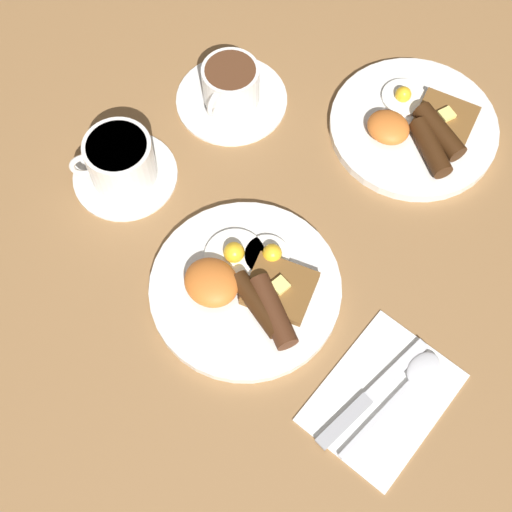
{
  "coord_description": "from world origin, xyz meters",
  "views": [
    {
      "loc": [
        0.25,
        -0.27,
        0.88
      ],
      "look_at": [
        -0.01,
        0.04,
        0.03
      ],
      "focal_mm": 50.0,
      "sensor_mm": 36.0,
      "label": 1
    }
  ],
  "objects_px": {
    "breakfast_plate_far": "(416,127)",
    "knife": "(367,399)",
    "teacup_near": "(121,163)",
    "spoon": "(414,379)",
    "breakfast_plate_near": "(246,287)",
    "teacup_far": "(231,89)"
  },
  "relations": [
    {
      "from": "breakfast_plate_far",
      "to": "knife",
      "type": "distance_m",
      "value": 0.41
    },
    {
      "from": "teacup_near",
      "to": "spoon",
      "type": "xyz_separation_m",
      "value": [
        0.49,
        0.02,
        -0.03
      ]
    },
    {
      "from": "breakfast_plate_far",
      "to": "knife",
      "type": "xyz_separation_m",
      "value": [
        0.19,
        -0.37,
        -0.01
      ]
    },
    {
      "from": "teacup_near",
      "to": "breakfast_plate_near",
      "type": "bearing_deg",
      "value": -5.42
    },
    {
      "from": "teacup_near",
      "to": "teacup_far",
      "type": "height_order",
      "value": "teacup_near"
    },
    {
      "from": "breakfast_plate_near",
      "to": "teacup_near",
      "type": "relative_size",
      "value": 1.69
    },
    {
      "from": "breakfast_plate_near",
      "to": "breakfast_plate_far",
      "type": "height_order",
      "value": "breakfast_plate_near"
    },
    {
      "from": "breakfast_plate_far",
      "to": "knife",
      "type": "relative_size",
      "value": 1.31
    },
    {
      "from": "knife",
      "to": "breakfast_plate_near",
      "type": "bearing_deg",
      "value": 93.0
    },
    {
      "from": "teacup_near",
      "to": "teacup_far",
      "type": "bearing_deg",
      "value": 81.82
    },
    {
      "from": "teacup_near",
      "to": "knife",
      "type": "distance_m",
      "value": 0.46
    },
    {
      "from": "breakfast_plate_near",
      "to": "breakfast_plate_far",
      "type": "relative_size",
      "value": 1.02
    },
    {
      "from": "knife",
      "to": "spoon",
      "type": "bearing_deg",
      "value": -20.26
    },
    {
      "from": "breakfast_plate_near",
      "to": "spoon",
      "type": "xyz_separation_m",
      "value": [
        0.24,
        0.04,
        -0.01
      ]
    },
    {
      "from": "knife",
      "to": "breakfast_plate_far",
      "type": "bearing_deg",
      "value": 33.52
    },
    {
      "from": "teacup_near",
      "to": "knife",
      "type": "relative_size",
      "value": 0.79
    },
    {
      "from": "breakfast_plate_near",
      "to": "teacup_far",
      "type": "xyz_separation_m",
      "value": [
        -0.22,
        0.22,
        0.01
      ]
    },
    {
      "from": "breakfast_plate_far",
      "to": "teacup_near",
      "type": "distance_m",
      "value": 0.43
    },
    {
      "from": "teacup_far",
      "to": "spoon",
      "type": "distance_m",
      "value": 0.5
    },
    {
      "from": "breakfast_plate_near",
      "to": "spoon",
      "type": "height_order",
      "value": "breakfast_plate_near"
    },
    {
      "from": "breakfast_plate_near",
      "to": "breakfast_plate_far",
      "type": "distance_m",
      "value": 0.36
    },
    {
      "from": "teacup_near",
      "to": "knife",
      "type": "bearing_deg",
      "value": -4.75
    }
  ]
}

